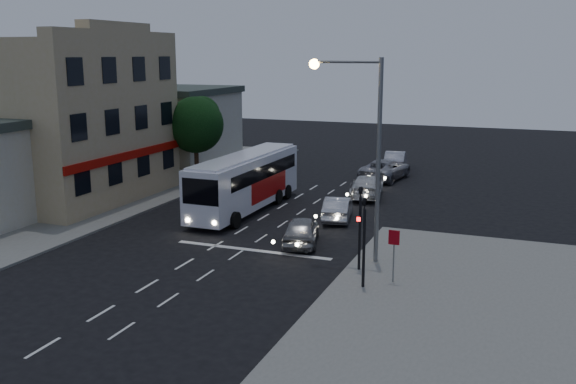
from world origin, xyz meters
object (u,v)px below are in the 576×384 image
at_px(traffic_signal_main, 360,218).
at_px(regulatory_sign, 394,247).
at_px(car_sedan_b, 367,186).
at_px(streetlight, 364,136).
at_px(tour_bus, 245,181).
at_px(car_sedan_a, 338,208).
at_px(car_sedan_c, 385,169).
at_px(street_tree, 195,122).
at_px(car_extra, 396,160).
at_px(traffic_signal_side, 364,231).
at_px(car_suv, 301,230).

distance_m(traffic_signal_main, regulatory_sign, 2.14).
relative_size(car_sedan_b, streetlight, 0.55).
relative_size(tour_bus, traffic_signal_main, 2.72).
relative_size(car_sedan_a, regulatory_sign, 1.84).
xyz_separation_m(car_sedan_c, traffic_signal_main, (3.55, -21.02, 1.66)).
bearing_deg(street_tree, car_sedan_a, -25.79).
height_order(car_sedan_a, traffic_signal_main, traffic_signal_main).
relative_size(car_extra, traffic_signal_side, 1.10).
height_order(traffic_signal_main, regulatory_sign, traffic_signal_main).
xyz_separation_m(car_sedan_c, regulatory_sign, (5.25, -22.04, 0.83)).
bearing_deg(traffic_signal_main, streetlight, 100.20).
xyz_separation_m(traffic_signal_side, streetlight, (-0.96, 3.40, 3.31)).
height_order(car_extra, streetlight, streetlight).
xyz_separation_m(car_sedan_b, traffic_signal_main, (3.37, -14.63, 1.71)).
xyz_separation_m(car_extra, traffic_signal_main, (3.74, -25.65, 1.67)).
height_order(car_suv, traffic_signal_main, traffic_signal_main).
height_order(traffic_signal_main, streetlight, streetlight).
bearing_deg(car_extra, streetlight, 90.58).
height_order(car_suv, streetlight, streetlight).
bearing_deg(street_tree, car_extra, 43.40).
height_order(car_sedan_c, regulatory_sign, regulatory_sign).
distance_m(car_extra, regulatory_sign, 27.23).
bearing_deg(street_tree, tour_bus, -41.93).
bearing_deg(streetlight, street_tree, 140.49).
distance_m(regulatory_sign, street_tree, 23.40).
distance_m(car_sedan_c, traffic_signal_main, 21.38).
relative_size(car_sedan_c, traffic_signal_side, 1.34).
bearing_deg(regulatory_sign, car_sedan_c, 103.41).
height_order(car_sedan_a, street_tree, street_tree).
distance_m(car_extra, streetlight, 24.98).
distance_m(car_sedan_a, regulatory_sign, 10.66).
relative_size(car_sedan_b, car_extra, 1.09).
height_order(traffic_signal_side, streetlight, streetlight).
height_order(tour_bus, car_sedan_b, tour_bus).
distance_m(streetlight, street_tree, 20.19).
distance_m(car_sedan_c, streetlight, 20.49).
bearing_deg(car_sedan_a, car_sedan_b, -101.93).
bearing_deg(car_sedan_a, street_tree, -36.99).
relative_size(car_suv, traffic_signal_main, 1.01).
xyz_separation_m(car_sedan_a, car_sedan_b, (0.08, 6.35, 0.05)).
xyz_separation_m(car_sedan_b, car_sedan_c, (-0.19, 6.40, 0.05)).
height_order(car_suv, traffic_signal_side, traffic_signal_side).
bearing_deg(car_suv, car_sedan_c, -105.44).
xyz_separation_m(car_sedan_a, street_tree, (-12.36, 5.97, 3.83)).
xyz_separation_m(car_sedan_a, car_sedan_c, (-0.11, 12.75, 0.10)).
relative_size(car_sedan_c, traffic_signal_main, 1.34).
xyz_separation_m(car_sedan_b, regulatory_sign, (5.07, -15.64, 0.88)).
xyz_separation_m(car_sedan_c, streetlight, (3.30, -19.60, 4.97)).
distance_m(car_extra, traffic_signal_main, 25.98).
bearing_deg(streetlight, car_suv, 155.47).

